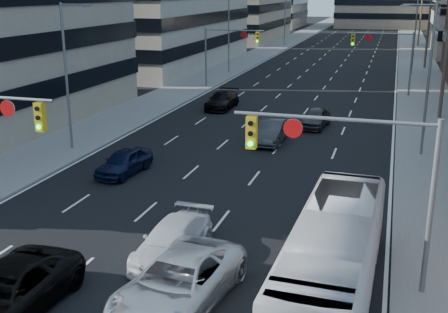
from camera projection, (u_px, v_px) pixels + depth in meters
road_surface at (360, 31)px, 133.28m from camera, size 18.00×300.00×0.02m
sidewalk_left at (311, 30)px, 136.45m from camera, size 5.00×300.00×0.15m
sidewalk_right at (411, 32)px, 130.07m from camera, size 5.00×300.00×0.15m
signal_near_right at (352, 165)px, 18.13m from camera, size 6.59×0.33×6.00m
signal_far_left at (228, 45)px, 56.25m from camera, size 6.09×0.33×6.00m
signal_far_right at (386, 50)px, 51.99m from camera, size 6.09×0.33×6.00m
utility_pole_block at (447, 44)px, 42.07m from camera, size 2.20×0.28×11.00m
utility_pole_midblock at (429, 22)px, 69.57m from camera, size 2.20×0.28×11.00m
utility_pole_distant at (421, 13)px, 97.07m from camera, size 2.20×0.28×11.00m
streetlight_left_near at (68, 70)px, 33.86m from camera, size 2.03×0.22×9.00m
streetlight_left_mid at (230, 30)px, 65.94m from camera, size 2.03×0.22×9.00m
streetlight_left_far at (286, 17)px, 98.03m from camera, size 2.03×0.22×9.00m
streetlight_right_near at (426, 73)px, 32.71m from camera, size 2.03×0.22×9.00m
streetlight_right_far at (414, 31)px, 64.79m from camera, size 2.03×0.22×9.00m
black_pickup at (5, 293)px, 17.27m from camera, size 2.71×5.73×1.58m
white_van at (173, 241)px, 21.09m from camera, size 2.08×4.81×1.38m
silver_suv at (179, 282)px, 17.87m from camera, size 3.39×6.17×1.64m
transit_bus at (333, 259)px, 17.92m from camera, size 2.85×10.83×3.00m
sedan_blue at (124, 162)px, 30.65m from camera, size 2.03×4.25×1.40m
sedan_grey_center at (271, 132)px, 36.90m from camera, size 1.60×4.52×1.49m
sedan_black_far at (222, 100)px, 47.42m from camera, size 2.03×4.96×1.44m
sedan_grey_right at (315, 118)px, 40.97m from camera, size 2.05×4.27×1.41m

